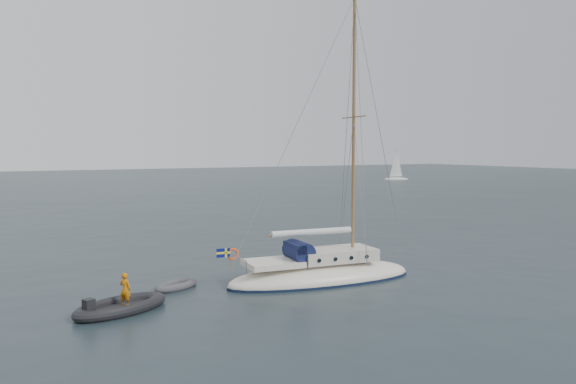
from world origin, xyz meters
TOP-DOWN VIEW (x-y plane):
  - ground at (0.00, 0.00)m, footprint 300.00×300.00m
  - sailboat at (-0.67, -2.83)m, footprint 10.20×3.05m
  - dinghy at (-7.40, -0.78)m, footprint 2.43×1.10m
  - rib at (-10.50, -3.32)m, footprint 4.16×1.89m
  - distant_yacht_b at (60.46, 64.99)m, footprint 5.36×2.86m

SIDE VIEW (x-z plane):
  - ground at x=0.00m, z-range 0.00..0.00m
  - dinghy at x=-7.40m, z-range -0.02..0.33m
  - rib at x=-10.50m, z-range -0.54..1.03m
  - sailboat at x=-0.67m, z-range -6.16..8.36m
  - distant_yacht_b at x=60.46m, z-range -0.52..6.58m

